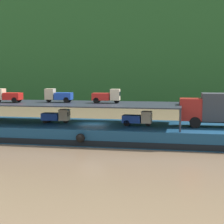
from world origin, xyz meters
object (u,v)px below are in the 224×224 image
object	(u,v)px
cargo_barge	(93,131)
mini_truck_lower_aft	(56,116)
mini_truck_lower_mid	(138,118)
covered_lorry	(220,109)
mini_truck_upper_mid	(8,96)
mini_truck_upper_fore	(58,95)
mini_truck_upper_bow	(107,96)

from	to	relation	value
cargo_barge	mini_truck_lower_aft	size ratio (longest dim) A/B	12.31
cargo_barge	mini_truck_lower_mid	bearing A→B (deg)	-5.30
covered_lorry	mini_truck_upper_mid	size ratio (longest dim) A/B	2.86
mini_truck_upper_mid	mini_truck_upper_fore	distance (m)	5.07
mini_truck_lower_mid	covered_lorry	bearing A→B (deg)	4.51
mini_truck_upper_mid	mini_truck_upper_bow	bearing A→B (deg)	6.44
mini_truck_upper_mid	mini_truck_upper_fore	size ratio (longest dim) A/B	0.99
mini_truck_lower_aft	mini_truck_upper_mid	bearing A→B (deg)	-175.98
mini_truck_lower_aft	mini_truck_lower_mid	distance (m)	8.19
cargo_barge	mini_truck_upper_fore	distance (m)	5.17
mini_truck_lower_mid	mini_truck_upper_bow	size ratio (longest dim) A/B	1.00
mini_truck_upper_bow	mini_truck_lower_mid	bearing A→B (deg)	-19.78
cargo_barge	mini_truck_lower_aft	bearing A→B (deg)	-179.60
mini_truck_lower_mid	mini_truck_upper_bow	bearing A→B (deg)	160.22
mini_truck_lower_mid	mini_truck_upper_bow	world-z (taller)	mini_truck_upper_bow
mini_truck_upper_fore	mini_truck_lower_mid	bearing A→B (deg)	-8.19
covered_lorry	mini_truck_lower_aft	xyz separation A→B (m)	(-15.62, -0.20, -1.00)
covered_lorry	mini_truck_upper_mid	xyz separation A→B (m)	(-20.62, -0.55, 1.00)
cargo_barge	covered_lorry	xyz separation A→B (m)	(11.90, 0.17, 2.45)
cargo_barge	mini_truck_upper_mid	distance (m)	9.38
mini_truck_upper_mid	mini_truck_upper_bow	size ratio (longest dim) A/B	0.99
cargo_barge	mini_truck_upper_bow	size ratio (longest dim) A/B	12.10
mini_truck_lower_mid	mini_truck_upper_mid	world-z (taller)	mini_truck_upper_mid
covered_lorry	mini_truck_lower_aft	bearing A→B (deg)	-179.27
covered_lorry	mini_truck_upper_bow	xyz separation A→B (m)	(-10.67, 0.57, 1.00)
mini_truck_lower_mid	mini_truck_upper_fore	xyz separation A→B (m)	(-8.24, 1.19, 2.00)
cargo_barge	mini_truck_lower_mid	world-z (taller)	mini_truck_lower_mid
mini_truck_lower_aft	mini_truck_upper_fore	size ratio (longest dim) A/B	0.98
cargo_barge	mini_truck_upper_fore	world-z (taller)	mini_truck_upper_fore
mini_truck_upper_fore	mini_truck_upper_mid	bearing A→B (deg)	-166.88
mini_truck_lower_aft	mini_truck_upper_fore	world-z (taller)	mini_truck_upper_fore
covered_lorry	mini_truck_upper_fore	world-z (taller)	mini_truck_upper_fore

